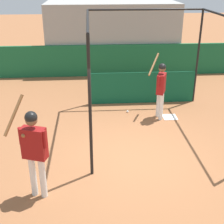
{
  "coord_description": "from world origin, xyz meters",
  "views": [
    {
      "loc": [
        -1.06,
        -6.6,
        4.23
      ],
      "look_at": [
        -0.55,
        0.49,
        1.04
      ],
      "focal_mm": 50.0,
      "sensor_mm": 36.0,
      "label": 1
    }
  ],
  "objects": [
    {
      "name": "outfield_wall",
      "position": [
        0.0,
        6.85,
        0.69
      ],
      "size": [
        24.0,
        0.12,
        1.38
      ],
      "color": "#196038",
      "rests_on": "ground"
    },
    {
      "name": "home_plate",
      "position": [
        1.43,
        2.27,
        0.01
      ],
      "size": [
        0.44,
        0.44,
        0.02
      ],
      "color": "white",
      "rests_on": "ground"
    },
    {
      "name": "player_batter",
      "position": [
        1.08,
        2.28,
        1.08
      ],
      "size": [
        0.6,
        0.95,
        1.93
      ],
      "rotation": [
        0.0,
        0.0,
        1.19
      ],
      "color": "white",
      "rests_on": "ground"
    },
    {
      "name": "baseball",
      "position": [
        0.13,
        2.74,
        0.04
      ],
      "size": [
        0.07,
        0.07,
        0.07
      ],
      "color": "white",
      "rests_on": "ground"
    },
    {
      "name": "ground_plane",
      "position": [
        0.0,
        0.0,
        0.0
      ],
      "size": [
        60.0,
        60.0,
        0.0
      ],
      "primitive_type": "plane",
      "color": "#935B38"
    },
    {
      "name": "player_waiting",
      "position": [
        -2.19,
        -1.29,
        1.17
      ],
      "size": [
        0.82,
        0.51,
        2.14
      ],
      "rotation": [
        0.0,
        0.0,
        2.81
      ],
      "color": "white",
      "rests_on": "ground"
    },
    {
      "name": "batting_cage",
      "position": [
        0.75,
        2.7,
        1.37
      ],
      "size": [
        3.75,
        4.26,
        3.2
      ],
      "color": "black",
      "rests_on": "ground"
    },
    {
      "name": "bleacher_section",
      "position": [
        0.0,
        8.51,
        1.53
      ],
      "size": [
        5.95,
        3.2,
        3.06
      ],
      "color": "#9E9E99",
      "rests_on": "ground"
    }
  ]
}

